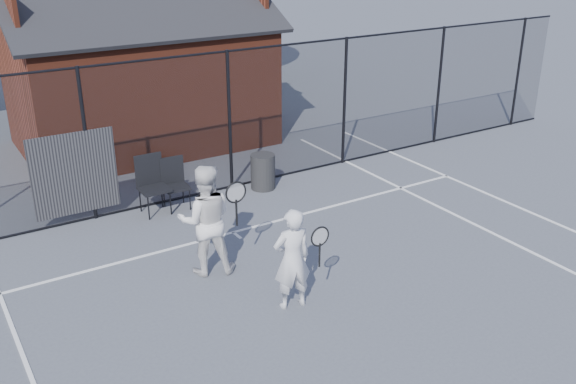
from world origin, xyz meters
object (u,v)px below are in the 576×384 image
player_front (292,259)px  waste_bin (263,172)px  player_back (206,220)px  chair_right (176,185)px  clubhouse (141,82)px  chair_left (154,186)px

player_front → waste_bin: size_ratio=2.07×
player_back → waste_bin: 3.74m
chair_right → waste_bin: (2.01, 0.00, -0.12)m
waste_bin → clubhouse: bearing=103.5°
clubhouse → player_front: (-0.88, -8.68, -0.80)m
chair_left → chair_right: size_ratio=1.13×
waste_bin → chair_right: bearing=180.0°
chair_right → waste_bin: chair_right is taller
player_back → player_front: bearing=-68.9°
clubhouse → chair_left: 4.73m
clubhouse → player_front: size_ratio=4.06×
player_front → player_back: size_ratio=0.85×
waste_bin → player_front: bearing=-114.4°
player_front → player_back: player_back is taller
clubhouse → player_back: clubhouse is taller
clubhouse → chair_right: (-0.95, -4.40, -1.10)m
chair_left → waste_bin: bearing=-0.4°
chair_right → waste_bin: bearing=3.6°
clubhouse → waste_bin: (1.06, -4.40, -1.22)m
chair_left → chair_right: 0.46m
player_back → chair_right: player_back is taller
player_back → chair_left: 2.68m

